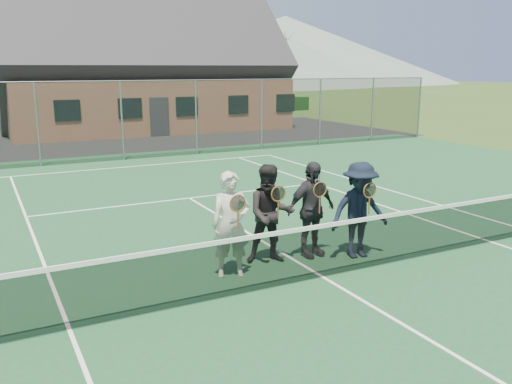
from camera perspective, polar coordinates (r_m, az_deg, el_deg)
ground at (r=27.78m, az=-16.97°, el=5.20°), size 220.00×220.00×0.00m
court_surface at (r=9.34m, az=7.04°, el=-8.97°), size 30.00×30.00×0.02m
tarmac_carpark at (r=27.35m, az=-25.24°, el=4.43°), size 40.00×12.00×0.01m
hedge_row at (r=39.54m, az=-20.33°, el=7.92°), size 40.00×1.20×1.10m
hill_centre at (r=105.39m, az=-14.25°, el=16.68°), size 120.00×120.00×22.00m
hill_east at (r=118.47m, az=3.11°, el=14.65°), size 90.00×90.00×14.00m
court_markings at (r=9.34m, az=7.04°, el=-8.88°), size 11.03×23.83×0.01m
tennis_net at (r=9.16m, az=7.13°, el=-5.89°), size 11.68×0.08×1.10m
perimeter_fence at (r=21.29m, az=-13.93°, el=7.31°), size 30.07×0.07×3.02m
clubhouse at (r=32.38m, az=-11.67°, el=13.61°), size 15.60×8.20×7.70m
tree_c at (r=40.78m, az=-18.23°, el=15.59°), size 3.20×3.20×7.77m
tree_d at (r=43.61m, az=-4.66°, el=15.96°), size 3.20×3.20×7.77m
tree_e at (r=46.28m, az=2.47°, el=15.82°), size 3.20×3.20×7.77m
player_a at (r=9.08m, az=-2.65°, el=-3.44°), size 0.76×0.61×1.80m
player_b at (r=9.72m, az=1.55°, el=-2.32°), size 1.06×0.95×1.80m
player_c at (r=10.09m, az=5.83°, el=-1.82°), size 1.09×0.56×1.80m
player_d at (r=10.16m, az=10.83°, el=-1.88°), size 1.23×0.79×1.80m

